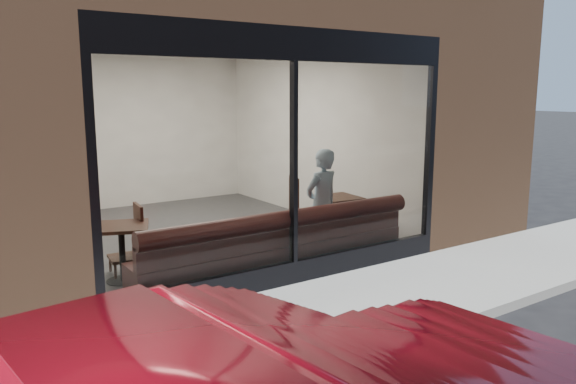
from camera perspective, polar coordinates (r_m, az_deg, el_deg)
ground at (r=5.88m, az=12.39°, el=-14.59°), size 120.00×120.00×0.00m
sidewalk_near at (r=6.55m, az=5.92°, el=-11.71°), size 40.00×2.00×0.01m
kerb_near at (r=5.83m, az=12.78°, el=-14.21°), size 40.00×0.10×0.12m
host_building_pier_right at (r=13.96m, az=-0.69°, el=6.79°), size 2.50×12.00×3.20m
host_building_backfill at (r=15.17m, az=-19.19°, el=6.51°), size 5.00×6.00×3.20m
cafe_floor at (r=9.79m, az=-9.35°, el=-4.24°), size 6.00×6.00×0.00m
cafe_ceiling at (r=9.51m, az=-9.92°, el=14.60°), size 6.00×6.00×0.00m
cafe_wall_back at (r=12.29m, az=-15.48°, el=5.95°), size 5.00×0.00×5.00m
cafe_wall_left at (r=8.78m, az=-24.58°, el=3.80°), size 0.00×6.00×6.00m
cafe_wall_right at (r=10.79m, az=2.54°, el=5.75°), size 0.00×6.00×6.00m
storefront_kick at (r=7.28m, az=0.56°, el=-8.15°), size 5.00×0.10×0.30m
storefront_header at (r=6.93m, az=0.61°, el=14.83°), size 5.00×0.10×0.40m
storefront_mullion at (r=6.96m, az=0.59°, el=2.85°), size 0.06×0.10×2.50m
storefront_glass at (r=6.94m, az=0.73°, el=2.82°), size 4.80×0.00×4.80m
banquette at (r=7.57m, az=-1.17°, el=-6.81°), size 4.00×0.55×0.45m
person at (r=8.17m, az=3.45°, el=-1.29°), size 0.65×0.48×1.63m
cafe_table_left at (r=7.47m, az=-16.62°, el=-3.40°), size 0.88×0.88×0.04m
cafe_table_right at (r=9.08m, az=5.05°, el=-0.61°), size 0.71×0.71×0.04m
cafe_chair_left at (r=7.89m, az=-16.13°, el=-6.40°), size 0.47×0.47×0.04m
cafe_chair_right at (r=9.94m, az=-0.43°, el=-2.57°), size 0.56×0.56×0.04m
wall_poster at (r=7.92m, az=-23.20°, el=3.43°), size 0.02×0.55×0.73m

